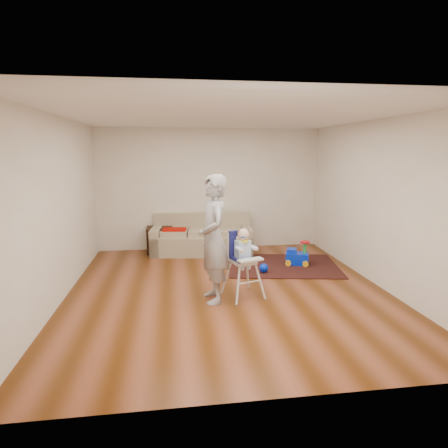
{
  "coord_description": "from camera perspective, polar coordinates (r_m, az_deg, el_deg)",
  "views": [
    {
      "loc": [
        -0.84,
        -5.65,
        2.17
      ],
      "look_at": [
        0.0,
        0.4,
        1.0
      ],
      "focal_mm": 30.0,
      "sensor_mm": 36.0,
      "label": 1
    }
  ],
  "objects": [
    {
      "name": "sofa",
      "position": [
        8.17,
        -3.41,
        -1.56
      ],
      "size": [
        2.25,
        1.12,
        0.83
      ],
      "rotation": [
        0.0,
        0.0,
        -0.11
      ],
      "color": "gray",
      "rests_on": "ground"
    },
    {
      "name": "ride_on_toy",
      "position": [
        7.45,
        11.07,
        -4.29
      ],
      "size": [
        0.5,
        0.42,
        0.47
      ],
      "primitive_type": null,
      "rotation": [
        0.0,
        0.0,
        -0.31
      ],
      "color": "#072AE5",
      "rests_on": "area_rug"
    },
    {
      "name": "toy_ball",
      "position": [
        6.9,
        6.07,
        -6.67
      ],
      "size": [
        0.17,
        0.17,
        0.17
      ],
      "primitive_type": "sphere",
      "color": "#072AE5",
      "rests_on": "area_rug"
    },
    {
      "name": "side_table",
      "position": [
        8.39,
        -9.74,
        -2.33
      ],
      "size": [
        0.56,
        0.56,
        0.56
      ],
      "primitive_type": null,
      "color": "black",
      "rests_on": "ground"
    },
    {
      "name": "ground",
      "position": [
        6.11,
        0.52,
        -9.96
      ],
      "size": [
        5.5,
        5.5,
        0.0
      ],
      "primitive_type": "plane",
      "color": "#4D2407",
      "rests_on": "ground"
    },
    {
      "name": "room_envelope",
      "position": [
        6.24,
        -0.16,
        8.13
      ],
      "size": [
        5.04,
        5.52,
        2.72
      ],
      "color": "beige",
      "rests_on": "ground"
    },
    {
      "name": "high_chair",
      "position": [
        5.69,
        2.94,
        -6.1
      ],
      "size": [
        0.63,
        0.63,
        1.07
      ],
      "rotation": [
        0.0,
        0.0,
        0.33
      ],
      "color": "silver",
      "rests_on": "ground"
    },
    {
      "name": "adult",
      "position": [
        5.42,
        -1.63,
        -2.34
      ],
      "size": [
        0.51,
        0.72,
        1.87
      ],
      "primitive_type": "imported",
      "rotation": [
        0.0,
        0.0,
        -1.47
      ],
      "color": "#9A9B9D",
      "rests_on": "ground"
    },
    {
      "name": "area_rug",
      "position": [
        7.42,
        8.96,
        -6.24
      ],
      "size": [
        2.31,
        1.88,
        0.02
      ],
      "primitive_type": "cube",
      "rotation": [
        0.0,
        0.0,
        -0.16
      ],
      "color": "black",
      "rests_on": "ground"
    }
  ]
}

